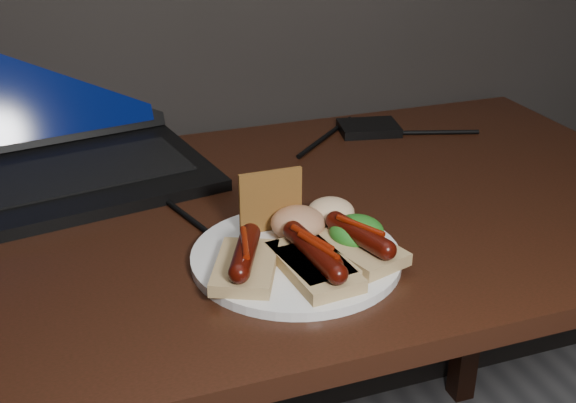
# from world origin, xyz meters

# --- Properties ---
(desk) EXTENTS (1.40, 0.70, 0.75)m
(desk) POSITION_xyz_m (0.00, 1.38, 0.66)
(desk) COLOR black
(desk) RESTS_ON ground
(laptop) EXTENTS (0.46, 0.43, 0.25)m
(laptop) POSITION_xyz_m (-0.20, 1.63, 0.80)
(laptop) COLOR black
(laptop) RESTS_ON desk
(hard_drive) EXTENTS (0.12, 0.10, 0.02)m
(hard_drive) POSITION_xyz_m (0.34, 1.63, 0.76)
(hard_drive) COLOR black
(hard_drive) RESTS_ON desk
(desk_cables) EXTENTS (1.03, 0.37, 0.01)m
(desk_cables) POSITION_xyz_m (0.02, 1.53, 0.75)
(desk_cables) COLOR black
(desk_cables) RESTS_ON desk
(plate) EXTENTS (0.33, 0.33, 0.01)m
(plate) POSITION_xyz_m (0.05, 1.24, 0.76)
(plate) COLOR white
(plate) RESTS_ON desk
(bread_sausage_left) EXTENTS (0.11, 0.13, 0.04)m
(bread_sausage_left) POSITION_xyz_m (-0.03, 1.21, 0.78)
(bread_sausage_left) COLOR tan
(bread_sausage_left) RESTS_ON plate
(bread_sausage_center) EXTENTS (0.09, 0.12, 0.04)m
(bread_sausage_center) POSITION_xyz_m (0.05, 1.20, 0.78)
(bread_sausage_center) COLOR tan
(bread_sausage_center) RESTS_ON plate
(bread_sausage_right) EXTENTS (0.10, 0.13, 0.04)m
(bread_sausage_right) POSITION_xyz_m (0.12, 1.20, 0.78)
(bread_sausage_right) COLOR tan
(bread_sausage_right) RESTS_ON plate
(bread_sausage_extra) EXTENTS (0.08, 0.12, 0.04)m
(bread_sausage_extra) POSITION_xyz_m (0.05, 1.18, 0.78)
(bread_sausage_extra) COLOR tan
(bread_sausage_extra) RESTS_ON plate
(crispbread) EXTENTS (0.09, 0.01, 0.08)m
(crispbread) POSITION_xyz_m (0.04, 1.31, 0.80)
(crispbread) COLOR #A3622C
(crispbread) RESTS_ON plate
(salad_greens) EXTENTS (0.07, 0.07, 0.04)m
(salad_greens) POSITION_xyz_m (0.13, 1.23, 0.78)
(salad_greens) COLOR #115816
(salad_greens) RESTS_ON plate
(salsa_mound) EXTENTS (0.07, 0.07, 0.04)m
(salsa_mound) POSITION_xyz_m (0.07, 1.27, 0.78)
(salsa_mound) COLOR #A82910
(salsa_mound) RESTS_ON plate
(coleslaw_mound) EXTENTS (0.06, 0.06, 0.04)m
(coleslaw_mound) POSITION_xyz_m (0.12, 1.29, 0.78)
(coleslaw_mound) COLOR beige
(coleslaw_mound) RESTS_ON plate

